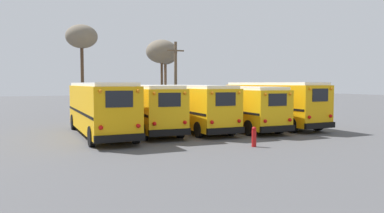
# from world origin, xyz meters

# --- Properties ---
(ground_plane) EXTENTS (160.00, 160.00, 0.00)m
(ground_plane) POSITION_xyz_m (0.00, 0.00, 0.00)
(ground_plane) COLOR #4C4C4F
(school_bus_0) EXTENTS (2.71, 10.64, 3.29)m
(school_bus_0) POSITION_xyz_m (-6.37, -0.50, 1.79)
(school_bus_0) COLOR #E5A00C
(school_bus_0) RESTS_ON ground
(school_bus_1) EXTENTS (2.67, 10.81, 3.12)m
(school_bus_1) POSITION_xyz_m (-3.18, 0.64, 1.71)
(school_bus_1) COLOR #EAAA0F
(school_bus_1) RESTS_ON ground
(school_bus_2) EXTENTS (2.48, 10.67, 3.12)m
(school_bus_2) POSITION_xyz_m (-0.00, 0.30, 1.69)
(school_bus_2) COLOR #EAAA0F
(school_bus_2) RESTS_ON ground
(school_bus_3) EXTENTS (2.67, 10.63, 3.02)m
(school_bus_3) POSITION_xyz_m (3.18, -0.19, 1.65)
(school_bus_3) COLOR #EAAA0F
(school_bus_3) RESTS_ON ground
(school_bus_4) EXTENTS (3.02, 9.62, 3.32)m
(school_bus_4) POSITION_xyz_m (6.37, -0.60, 1.81)
(school_bus_4) COLOR #E5A00C
(school_bus_4) RESTS_ON ground
(utility_pole) EXTENTS (1.80, 0.30, 7.47)m
(utility_pole) POSITION_xyz_m (3.37, 12.02, 3.88)
(utility_pole) COLOR brown
(utility_pole) RESTS_ON ground
(bare_tree_0) EXTENTS (3.00, 3.00, 8.84)m
(bare_tree_0) POSITION_xyz_m (-5.69, 13.39, 7.58)
(bare_tree_0) COLOR #473323
(bare_tree_0) RESTS_ON ground
(bare_tree_1) EXTENTS (3.39, 3.39, 7.96)m
(bare_tree_1) POSITION_xyz_m (2.84, 14.86, 6.64)
(bare_tree_1) COLOR #473323
(bare_tree_1) RESTS_ON ground
(bare_tree_2) EXTENTS (2.70, 2.70, 7.49)m
(bare_tree_2) POSITION_xyz_m (4.32, 17.92, 6.34)
(bare_tree_2) COLOR brown
(bare_tree_2) RESTS_ON ground
(fire_hydrant) EXTENTS (0.24, 0.24, 1.03)m
(fire_hydrant) POSITION_xyz_m (0.16, -7.70, 0.52)
(fire_hydrant) COLOR #B21414
(fire_hydrant) RESTS_ON ground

